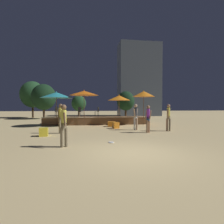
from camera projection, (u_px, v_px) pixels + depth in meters
ground_plane at (133, 153)px, 6.42m from camera, size 120.00×120.00×0.00m
wooden_deck at (97, 120)px, 17.22m from camera, size 9.85×2.49×0.75m
patio_umbrella_0 at (119, 98)px, 16.58m from camera, size 2.15×2.15×2.84m
patio_umbrella_1 at (144, 94)px, 16.40m from camera, size 2.04×2.04×3.24m
patio_umbrella_2 at (56, 95)px, 15.36m from camera, size 2.76×2.76×3.04m
patio_umbrella_3 at (84, 93)px, 15.62m from camera, size 2.60×2.60×3.20m
cube_seat_0 at (44, 132)px, 10.04m from camera, size 0.52×0.52×0.49m
cube_seat_1 at (112, 124)px, 14.86m from camera, size 0.71×0.71×0.42m
cube_seat_2 at (116, 125)px, 13.63m from camera, size 0.55×0.55×0.48m
person_0 at (64, 124)px, 7.33m from camera, size 0.29×0.53×1.79m
person_1 at (148, 118)px, 11.37m from camera, size 0.32×0.49×1.79m
person_2 at (61, 117)px, 11.09m from camera, size 0.50×0.35×1.88m
person_3 at (136, 115)px, 12.68m from camera, size 0.45×0.47×1.88m
person_4 at (168, 116)px, 12.14m from camera, size 0.36×0.40×1.86m
bistro_chair_0 at (97, 111)px, 16.92m from camera, size 0.42×0.42×0.90m
bistro_chair_1 at (80, 111)px, 17.11m from camera, size 0.48×0.48×0.90m
bistro_chair_2 at (136, 110)px, 17.82m from camera, size 0.40×0.40×0.90m
bistro_chair_3 at (57, 111)px, 16.63m from camera, size 0.42×0.43×0.90m
frisbee_disc at (111, 142)px, 8.24m from camera, size 0.26×0.26×0.03m
background_tree_0 at (44, 97)px, 23.96m from camera, size 3.24×3.24×4.79m
background_tree_1 at (126, 101)px, 25.00m from camera, size 2.52×2.52×3.89m
background_tree_2 at (79, 103)px, 26.78m from camera, size 2.20×2.20×3.41m
background_tree_3 at (33, 94)px, 26.41m from camera, size 3.60×3.60×5.51m
distant_building at (139, 80)px, 32.07m from camera, size 7.44×3.80×13.08m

